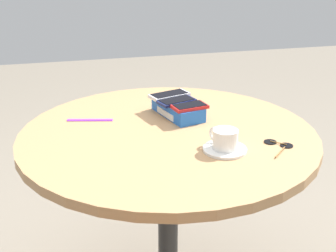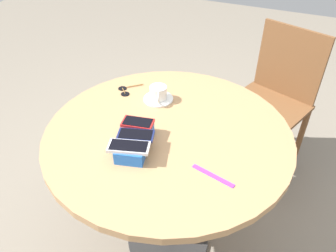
{
  "view_description": "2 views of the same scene",
  "coord_description": "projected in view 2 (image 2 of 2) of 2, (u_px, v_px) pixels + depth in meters",
  "views": [
    {
      "loc": [
        1.36,
        -0.33,
        1.33
      ],
      "look_at": [
        0.0,
        0.0,
        0.76
      ],
      "focal_mm": 50.0,
      "sensor_mm": 36.0,
      "label": 1
    },
    {
      "loc": [
        -0.91,
        -0.42,
        1.53
      ],
      "look_at": [
        0.0,
        0.0,
        0.76
      ],
      "focal_mm": 35.0,
      "sensor_mm": 36.0,
      "label": 2
    }
  ],
  "objects": [
    {
      "name": "lanyard_strap",
      "position": [
        213.0,
        176.0,
        1.08
      ],
      "size": [
        0.05,
        0.16,
        0.0
      ],
      "primitive_type": "cube",
      "rotation": [
        0.0,
        0.0,
        1.34
      ],
      "color": "purple",
      "rests_on": "round_table"
    },
    {
      "name": "chair_near_window",
      "position": [
        271.0,
        101.0,
        1.94
      ],
      "size": [
        0.53,
        0.53,
        0.88
      ],
      "color": "brown",
      "rests_on": "ground_plane"
    },
    {
      "name": "phone_box",
      "position": [
        135.0,
        141.0,
        1.19
      ],
      "size": [
        0.23,
        0.15,
        0.05
      ],
      "color": "blue",
      "rests_on": "round_table"
    },
    {
      "name": "phone_red",
      "position": [
        138.0,
        123.0,
        1.22
      ],
      "size": [
        0.09,
        0.13,
        0.01
      ],
      "color": "red",
      "rests_on": "phone_box"
    },
    {
      "name": "round_table",
      "position": [
        168.0,
        153.0,
        1.35
      ],
      "size": [
        0.97,
        0.97,
        0.74
      ],
      "color": "#2D2D2D",
      "rests_on": "ground_plane"
    },
    {
      "name": "ground_plane",
      "position": [
        168.0,
        239.0,
        1.73
      ],
      "size": [
        8.0,
        8.0,
        0.0
      ],
      "primitive_type": "plane",
      "color": "gray"
    },
    {
      "name": "saucer",
      "position": [
        158.0,
        99.0,
        1.45
      ],
      "size": [
        0.13,
        0.13,
        0.01
      ],
      "primitive_type": "cylinder",
      "color": "white",
      "rests_on": "round_table"
    },
    {
      "name": "coffee_cup",
      "position": [
        158.0,
        93.0,
        1.42
      ],
      "size": [
        0.1,
        0.08,
        0.06
      ],
      "color": "white",
      "rests_on": "saucer"
    },
    {
      "name": "sunglasses",
      "position": [
        125.0,
        91.0,
        1.51
      ],
      "size": [
        0.13,
        0.09,
        0.01
      ],
      "color": "black",
      "rests_on": "round_table"
    },
    {
      "name": "phone_navy",
      "position": [
        136.0,
        135.0,
        1.17
      ],
      "size": [
        0.1,
        0.14,
        0.01
      ],
      "color": "navy",
      "rests_on": "phone_box"
    },
    {
      "name": "phone_white",
      "position": [
        129.0,
        147.0,
        1.12
      ],
      "size": [
        0.1,
        0.16,
        0.01
      ],
      "color": "silver",
      "rests_on": "phone_box"
    }
  ]
}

